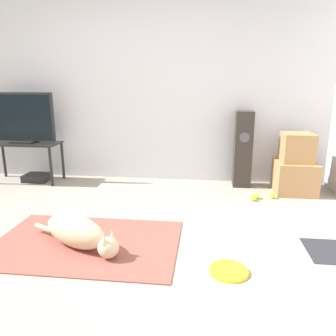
# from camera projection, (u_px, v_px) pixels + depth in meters

# --- Properties ---
(ground_plane) EXTENTS (12.00, 12.00, 0.00)m
(ground_plane) POSITION_uv_depth(u_px,v_px,m) (79.00, 249.00, 2.65)
(ground_plane) COLOR #9E9384
(wall_back) EXTENTS (8.00, 0.06, 2.55)m
(wall_back) POSITION_uv_depth(u_px,v_px,m) (132.00, 85.00, 4.35)
(wall_back) COLOR silver
(wall_back) RESTS_ON ground_plane
(area_rug) EXTENTS (1.53, 1.02, 0.01)m
(area_rug) POSITION_uv_depth(u_px,v_px,m) (86.00, 243.00, 2.74)
(area_rug) COLOR #934C42
(area_rug) RESTS_ON ground_plane
(dog) EXTENTS (0.86, 0.47, 0.27)m
(dog) POSITION_uv_depth(u_px,v_px,m) (78.00, 232.00, 2.62)
(dog) COLOR beige
(dog) RESTS_ON area_rug
(frisbee) EXTENTS (0.28, 0.28, 0.03)m
(frisbee) POSITION_uv_depth(u_px,v_px,m) (229.00, 271.00, 2.31)
(frisbee) COLOR yellow
(frisbee) RESTS_ON ground_plane
(cardboard_box_lower) EXTENTS (0.47, 0.48, 0.39)m
(cardboard_box_lower) POSITION_uv_depth(u_px,v_px,m) (295.00, 177.00, 3.98)
(cardboard_box_lower) COLOR #A87A4C
(cardboard_box_lower) RESTS_ON ground_plane
(cardboard_box_upper) EXTENTS (0.35, 0.36, 0.34)m
(cardboard_box_upper) POSITION_uv_depth(u_px,v_px,m) (297.00, 147.00, 3.90)
(cardboard_box_upper) COLOR #A87A4C
(cardboard_box_upper) RESTS_ON cardboard_box_lower
(floor_speaker) EXTENTS (0.22, 0.22, 0.97)m
(floor_speaker) POSITION_uv_depth(u_px,v_px,m) (243.00, 149.00, 4.17)
(floor_speaker) COLOR #2D2823
(floor_speaker) RESTS_ON ground_plane
(tv_stand) EXTENTS (0.93, 0.41, 0.53)m
(tv_stand) POSITION_uv_depth(u_px,v_px,m) (25.00, 148.00, 4.38)
(tv_stand) COLOR black
(tv_stand) RESTS_ON ground_plane
(tv) EXTENTS (0.89, 0.20, 0.66)m
(tv) POSITION_uv_depth(u_px,v_px,m) (21.00, 118.00, 4.28)
(tv) COLOR #232326
(tv) RESTS_ON tv_stand
(tennis_ball_by_boxes) EXTENTS (0.07, 0.07, 0.07)m
(tennis_ball_by_boxes) POSITION_uv_depth(u_px,v_px,m) (272.00, 196.00, 3.80)
(tennis_ball_by_boxes) COLOR #C6E033
(tennis_ball_by_boxes) RESTS_ON ground_plane
(tennis_ball_near_speaker) EXTENTS (0.07, 0.07, 0.07)m
(tennis_ball_near_speaker) POSITION_uv_depth(u_px,v_px,m) (253.00, 198.00, 3.72)
(tennis_ball_near_speaker) COLOR #C6E033
(tennis_ball_near_speaker) RESTS_ON ground_plane
(tennis_ball_loose_on_carpet) EXTENTS (0.07, 0.07, 0.07)m
(tennis_ball_loose_on_carpet) POSITION_uv_depth(u_px,v_px,m) (257.00, 196.00, 3.79)
(tennis_ball_loose_on_carpet) COLOR #C6E033
(tennis_ball_loose_on_carpet) RESTS_ON ground_plane
(game_console) EXTENTS (0.33, 0.27, 0.09)m
(game_console) POSITION_uv_depth(u_px,v_px,m) (37.00, 177.00, 4.49)
(game_console) COLOR black
(game_console) RESTS_ON ground_plane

